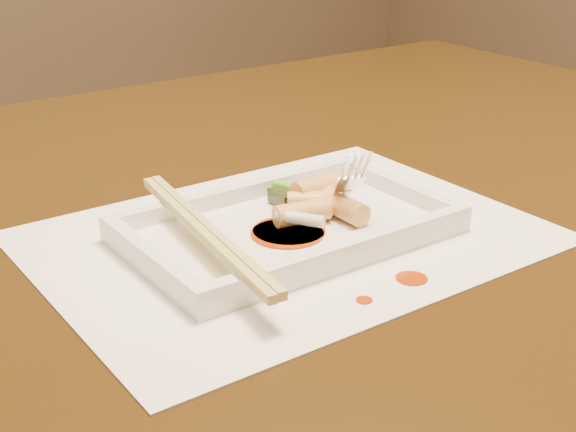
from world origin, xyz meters
TOP-DOWN VIEW (x-y plane):
  - table at (0.00, 0.00)m, footprint 1.40×0.90m
  - placemat at (-0.02, -0.10)m, footprint 0.40×0.30m
  - sauce_splatter_a at (0.01, -0.22)m, footprint 0.02×0.02m
  - sauce_splatter_b at (-0.04, -0.22)m, footprint 0.01×0.01m
  - plate_base at (-0.02, -0.10)m, footprint 0.26×0.16m
  - plate_rim_far at (-0.02, -0.03)m, footprint 0.26×0.01m
  - plate_rim_near at (-0.02, -0.18)m, footprint 0.26×0.01m
  - plate_rim_left at (-0.15, -0.10)m, footprint 0.01×0.14m
  - plate_rim_right at (0.10, -0.10)m, footprint 0.01×0.14m
  - veg_piece at (0.01, -0.06)m, footprint 0.04×0.03m
  - scallion_white at (-0.02, -0.12)m, footprint 0.03×0.04m
  - scallion_green at (0.02, -0.08)m, footprint 0.03×0.08m
  - chopstick_a at (-0.10, -0.10)m, footprint 0.04×0.24m
  - chopstick_b at (-0.10, -0.10)m, footprint 0.04×0.24m
  - fork at (0.05, -0.09)m, footprint 0.09×0.10m
  - sauce_blob_0 at (-0.03, -0.12)m, footprint 0.06×0.06m
  - sauce_blob_1 at (-0.03, -0.11)m, footprint 0.06×0.06m
  - rice_cake_0 at (0.03, -0.10)m, footprint 0.04×0.04m
  - rice_cake_1 at (0.01, -0.09)m, footprint 0.05×0.04m
  - rice_cake_2 at (0.03, -0.08)m, footprint 0.05×0.02m
  - rice_cake_3 at (-0.01, -0.11)m, footprint 0.05×0.03m
  - rice_cake_4 at (0.03, -0.12)m, footprint 0.02×0.05m

SIDE VIEW (x-z plane):
  - table at x=0.00m, z-range 0.27..1.02m
  - placemat at x=-0.02m, z-range 0.75..0.75m
  - sauce_splatter_a at x=0.01m, z-range 0.75..0.75m
  - sauce_splatter_b at x=-0.04m, z-range 0.75..0.75m
  - plate_base at x=-0.02m, z-range 0.75..0.76m
  - sauce_blob_0 at x=-0.03m, z-range 0.76..0.76m
  - sauce_blob_1 at x=-0.03m, z-range 0.76..0.76m
  - plate_rim_far at x=-0.02m, z-range 0.76..0.77m
  - plate_rim_near at x=-0.02m, z-range 0.76..0.77m
  - plate_rim_left at x=-0.15m, z-range 0.76..0.77m
  - plate_rim_right at x=0.10m, z-range 0.76..0.77m
  - veg_piece at x=0.01m, z-range 0.76..0.77m
  - rice_cake_0 at x=0.03m, z-range 0.76..0.78m
  - rice_cake_1 at x=0.01m, z-range 0.76..0.78m
  - rice_cake_3 at x=-0.01m, z-range 0.76..0.78m
  - rice_cake_4 at x=0.03m, z-range 0.76..0.78m
  - scallion_white at x=-0.02m, z-range 0.77..0.78m
  - scallion_green at x=0.02m, z-range 0.77..0.78m
  - rice_cake_2 at x=0.03m, z-range 0.77..0.79m
  - chopstick_a at x=-0.10m, z-range 0.77..0.78m
  - chopstick_b at x=-0.10m, z-range 0.77..0.78m
  - fork at x=0.05m, z-range 0.76..0.90m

